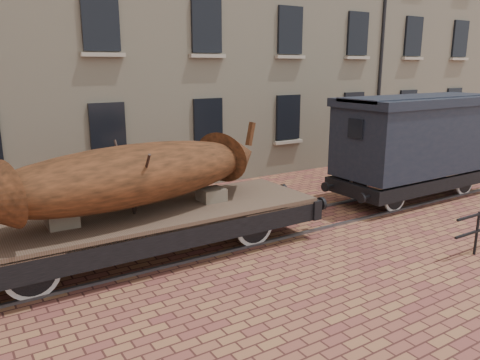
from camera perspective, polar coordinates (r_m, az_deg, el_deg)
ground at (r=12.18m, az=3.39°, el=-6.10°), size 90.00×90.00×0.00m
rail_track at (r=12.17m, az=3.40°, el=-5.97°), size 30.00×1.52×0.06m
flatcar_wagon at (r=10.41m, az=-11.60°, el=-5.00°), size 8.91×2.42×1.35m
iron_boat at (r=10.05m, az=-13.00°, el=0.66°), size 7.18×3.13×1.70m
goods_van at (r=15.66m, az=20.77°, el=5.16°), size 6.26×2.28×3.24m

